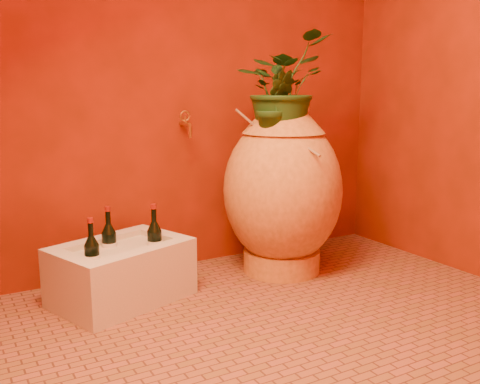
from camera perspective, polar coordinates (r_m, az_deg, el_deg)
floor at (r=2.50m, az=5.75°, el=-13.61°), size 2.50×2.50×0.00m
wall_back at (r=3.14m, az=-4.79°, el=14.83°), size 2.50×0.02×2.50m
amphora at (r=3.02m, az=4.57°, el=0.25°), size 0.71×0.71×0.96m
stone_basin at (r=2.73m, az=-12.52°, el=-8.45°), size 0.73×0.63×0.29m
wine_bottle_a at (r=2.75m, az=-13.77°, el=-5.52°), size 0.07×0.07×0.30m
wine_bottle_b at (r=2.58m, az=-15.49°, el=-6.78°), size 0.07×0.07×0.29m
wine_bottle_c at (r=2.73m, az=-9.09°, el=-5.41°), size 0.08×0.08×0.31m
wall_tap at (r=3.03m, az=-5.78°, el=7.36°), size 0.06×0.13×0.15m
plant_main at (r=2.97m, az=4.48°, el=11.14°), size 0.65×0.62×0.57m
plant_side at (r=2.86m, az=3.76°, el=9.12°), size 0.25×0.23×0.37m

